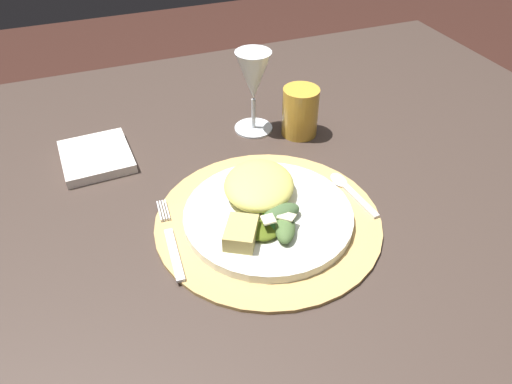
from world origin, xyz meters
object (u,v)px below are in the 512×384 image
object	(u,v)px
amber_tumbler	(300,112)
dining_table	(273,216)
fork	(171,242)
wine_glass	(253,80)
dinner_plate	(268,215)
spoon	(346,187)
napkin	(96,157)

from	to	relation	value
amber_tumbler	dining_table	bearing A→B (deg)	-133.21
dining_table	fork	distance (m)	0.25
wine_glass	fork	bearing A→B (deg)	-131.36
dining_table	dinner_plate	xyz separation A→B (m)	(-0.06, -0.11, 0.11)
spoon	wine_glass	world-z (taller)	wine_glass
spoon	wine_glass	size ratio (longest dim) A/B	0.78
spoon	wine_glass	bearing A→B (deg)	107.08
dining_table	spoon	world-z (taller)	spoon
spoon	amber_tumbler	size ratio (longest dim) A/B	1.31
dinner_plate	wine_glass	world-z (taller)	wine_glass
dinner_plate	spoon	size ratio (longest dim) A/B	2.08
fork	napkin	distance (m)	0.26
dinner_plate	napkin	distance (m)	0.34
dinner_plate	wine_glass	bearing A→B (deg)	73.75
napkin	dinner_plate	bearing A→B (deg)	-49.29
amber_tumbler	fork	bearing A→B (deg)	-145.14
wine_glass	dining_table	bearing A→B (deg)	-96.88
dining_table	napkin	distance (m)	0.33
fork	spoon	distance (m)	0.29
napkin	wine_glass	bearing A→B (deg)	-0.37
dining_table	napkin	size ratio (longest dim) A/B	10.31
dining_table	amber_tumbler	size ratio (longest dim) A/B	14.53
dinner_plate	fork	xyz separation A→B (m)	(-0.15, 0.00, -0.00)
dinner_plate	fork	world-z (taller)	dinner_plate
dining_table	amber_tumbler	xyz separation A→B (m)	(0.09, 0.10, 0.15)
spoon	amber_tumbler	distance (m)	0.19
wine_glass	amber_tumbler	world-z (taller)	wine_glass
amber_tumbler	wine_glass	bearing A→B (deg)	149.22
fork	amber_tumbler	world-z (taller)	amber_tumbler
spoon	napkin	bearing A→B (deg)	147.35
fork	napkin	bearing A→B (deg)	106.07
dinner_plate	spoon	world-z (taller)	dinner_plate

